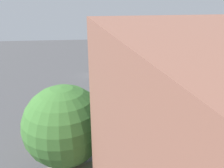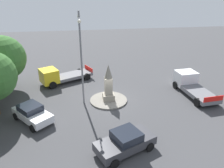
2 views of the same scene
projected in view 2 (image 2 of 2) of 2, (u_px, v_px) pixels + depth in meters
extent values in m
plane|color=#424244|center=(109.00, 101.00, 21.64)|extent=(80.00, 80.00, 0.00)
cylinder|color=gray|center=(109.00, 100.00, 21.61)|extent=(3.71, 3.71, 0.15)
cube|color=gray|center=(109.00, 97.00, 21.45)|extent=(1.12, 1.12, 0.61)
cube|color=gray|center=(108.00, 86.00, 20.98)|extent=(0.72, 0.72, 1.72)
cone|color=gray|center=(108.00, 71.00, 20.35)|extent=(0.80, 0.80, 1.36)
cylinder|color=slate|center=(82.00, 61.00, 19.40)|extent=(0.16, 0.16, 8.69)
cylinder|color=slate|center=(79.00, 19.00, 17.08)|extent=(1.70, 0.08, 0.08)
cylinder|color=slate|center=(79.00, 16.00, 18.61)|extent=(1.70, 0.08, 0.08)
sphere|color=#F2EACC|center=(79.00, 21.00, 16.35)|extent=(0.28, 0.28, 0.28)
sphere|color=#F2EACC|center=(79.00, 16.00, 19.41)|extent=(0.28, 0.28, 0.28)
cube|color=silver|center=(33.00, 115.00, 18.10)|extent=(4.01, 3.77, 0.65)
cube|color=#1E232D|center=(30.00, 108.00, 17.99)|extent=(2.35, 2.33, 0.51)
cylinder|color=black|center=(51.00, 119.00, 18.02)|extent=(0.63, 0.58, 0.64)
cylinder|color=black|center=(33.00, 129.00, 16.85)|extent=(0.63, 0.58, 0.64)
cylinder|color=black|center=(34.00, 109.00, 19.61)|extent=(0.63, 0.58, 0.64)
cylinder|color=black|center=(16.00, 116.00, 18.44)|extent=(0.63, 0.58, 0.64)
cube|color=#38383D|center=(125.00, 143.00, 14.78)|extent=(3.31, 4.54, 0.65)
cube|color=#1E232D|center=(126.00, 136.00, 14.57)|extent=(2.24, 2.28, 0.57)
cylinder|color=black|center=(134.00, 133.00, 16.32)|extent=(0.45, 0.68, 0.64)
cylinder|color=black|center=(150.00, 147.00, 14.90)|extent=(0.45, 0.68, 0.64)
cylinder|color=black|center=(100.00, 147.00, 14.92)|extent=(0.45, 0.68, 0.64)
cylinder|color=black|center=(115.00, 164.00, 13.50)|extent=(0.45, 0.68, 0.64)
cube|color=silver|center=(185.00, 78.00, 23.94)|extent=(1.95, 2.27, 1.56)
cube|color=slate|center=(200.00, 94.00, 21.65)|extent=(4.10, 2.45, 0.40)
cube|color=red|center=(214.00, 99.00, 19.75)|extent=(0.23, 2.04, 0.50)
cylinder|color=black|center=(176.00, 85.00, 24.11)|extent=(0.86, 0.35, 0.84)
cylinder|color=black|center=(192.00, 83.00, 24.57)|extent=(0.86, 0.35, 0.84)
cylinder|color=black|center=(197.00, 102.00, 20.46)|extent=(0.86, 0.35, 0.84)
cylinder|color=black|center=(217.00, 100.00, 20.93)|extent=(0.86, 0.35, 0.84)
cube|color=yellow|center=(49.00, 76.00, 24.54)|extent=(2.61, 2.47, 1.55)
cube|color=slate|center=(74.00, 75.00, 26.36)|extent=(3.71, 4.76, 0.35)
cube|color=red|center=(89.00, 69.00, 27.29)|extent=(1.80, 0.91, 0.50)
cylinder|color=black|center=(53.00, 85.00, 24.08)|extent=(0.62, 0.88, 0.84)
cylinder|color=black|center=(47.00, 79.00, 25.61)|extent=(0.62, 0.88, 0.84)
cylinder|color=black|center=(87.00, 77.00, 26.35)|extent=(0.62, 0.88, 0.84)
cylinder|color=black|center=(79.00, 72.00, 27.88)|extent=(0.62, 0.88, 0.84)
cylinder|color=brown|center=(8.00, 81.00, 23.62)|extent=(0.26, 0.26, 2.01)
sphere|color=#386B2D|center=(3.00, 58.00, 22.53)|extent=(4.71, 4.71, 4.71)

